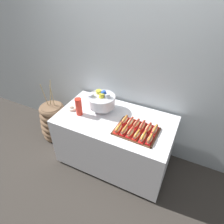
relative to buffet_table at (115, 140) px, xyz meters
name	(u,v)px	position (x,y,z in m)	size (l,w,h in m)	color
ground_plane	(115,159)	(0.00, 0.00, -0.40)	(10.00, 10.00, 0.00)	#38332D
back_wall	(132,64)	(0.00, 0.50, 0.90)	(6.00, 0.10, 2.60)	#B2BCC1
buffet_table	(115,140)	(0.00, 0.00, 0.00)	(1.46, 0.81, 0.77)	silver
floor_vase	(54,122)	(-1.09, 0.05, -0.11)	(0.45, 0.45, 0.99)	brown
serving_tray	(136,131)	(0.32, -0.10, 0.37)	(0.49, 0.38, 0.01)	#56331E
hot_dog_0	(118,128)	(0.12, -0.17, 0.40)	(0.07, 0.18, 0.06)	red
hot_dog_1	(124,130)	(0.20, -0.18, 0.40)	(0.07, 0.17, 0.06)	#B21414
hot_dog_2	(131,132)	(0.27, -0.18, 0.40)	(0.07, 0.16, 0.06)	red
hot_dog_3	(137,135)	(0.35, -0.18, 0.40)	(0.07, 0.17, 0.06)	red
hot_dog_4	(143,137)	(0.42, -0.18, 0.40)	(0.06, 0.18, 0.06)	red
hot_dog_5	(150,139)	(0.50, -0.19, 0.40)	(0.07, 0.16, 0.06)	#B21414
hot_dog_6	(125,120)	(0.13, -0.01, 0.40)	(0.07, 0.16, 0.06)	red
hot_dog_7	(130,122)	(0.21, -0.01, 0.40)	(0.07, 0.17, 0.06)	red
hot_dog_8	(136,124)	(0.28, -0.01, 0.40)	(0.07, 0.17, 0.06)	red
hot_dog_9	(142,126)	(0.36, -0.02, 0.40)	(0.06, 0.18, 0.06)	red
hot_dog_10	(148,128)	(0.43, -0.02, 0.40)	(0.08, 0.17, 0.06)	red
hot_dog_11	(155,130)	(0.51, -0.02, 0.40)	(0.07, 0.17, 0.06)	red
punch_bowl	(102,101)	(-0.23, 0.10, 0.51)	(0.35, 0.35, 0.26)	silver
cup_stack	(79,107)	(-0.45, -0.11, 0.48)	(0.08, 0.08, 0.23)	red
donut	(72,108)	(-0.59, -0.06, 0.38)	(0.11, 0.11, 0.03)	silver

